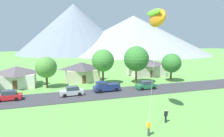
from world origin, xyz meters
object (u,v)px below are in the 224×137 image
(parked_car_red_mid_east, at_px, (9,96))
(watcher_person, at_px, (166,116))
(parked_car_green_west_end, at_px, (146,85))
(pickup_truck_navy_west_side, at_px, (106,86))
(house_right_center, at_px, (146,67))
(tree_near_left, at_px, (171,63))
(house_leftmost, at_px, (82,71))
(tree_center, at_px, (103,61))
(tree_near_right, at_px, (136,59))
(kite_flyer_with_kite, at_px, (157,18))
(parked_car_silver_mid_west, at_px, (72,91))
(house_left_center, at_px, (17,76))
(tree_right_of_center, at_px, (46,67))

(parked_car_red_mid_east, distance_m, watcher_person, 25.98)
(parked_car_green_west_end, xyz_separation_m, pickup_truck_navy_west_side, (-8.55, 0.78, 0.19))
(house_right_center, height_order, tree_near_left, tree_near_left)
(house_leftmost, distance_m, pickup_truck_navy_west_side, 12.59)
(tree_center, xyz_separation_m, tree_near_right, (7.75, -1.37, 0.32))
(tree_near_right, distance_m, kite_flyer_with_kite, 21.67)
(tree_near_right, bearing_deg, parked_car_red_mid_east, -168.17)
(parked_car_silver_mid_west, distance_m, watcher_person, 18.65)
(tree_near_left, distance_m, watcher_person, 26.51)
(tree_center, bearing_deg, tree_near_left, -6.58)
(tree_center, height_order, watcher_person, tree_center)
(house_left_center, relative_size, parked_car_silver_mid_west, 1.92)
(house_left_center, relative_size, watcher_person, 4.90)
(house_right_center, relative_size, parked_car_red_mid_east, 2.34)
(house_left_center, distance_m, tree_near_right, 27.30)
(parked_car_red_mid_east, bearing_deg, tree_center, 20.30)
(house_leftmost, height_order, tree_near_right, tree_near_right)
(tree_near_left, relative_size, parked_car_silver_mid_west, 1.64)
(tree_center, distance_m, pickup_truck_navy_west_side, 7.92)
(tree_near_left, xyz_separation_m, kite_flyer_with_kite, (-15.71, -18.86, 8.32))
(house_leftmost, distance_m, watcher_person, 29.60)
(house_leftmost, relative_size, parked_car_silver_mid_west, 1.94)
(pickup_truck_navy_west_side, distance_m, kite_flyer_with_kite, 18.88)
(tree_center, xyz_separation_m, parked_car_red_mid_east, (-18.64, -6.89, -4.73))
(tree_center, bearing_deg, tree_right_of_center, 177.41)
(parked_car_green_west_end, bearing_deg, tree_center, 135.80)
(tree_center, height_order, parked_car_red_mid_east, tree_center)
(tree_center, relative_size, kite_flyer_with_kite, 0.57)
(kite_flyer_with_kite, bearing_deg, house_left_center, 128.30)
(house_right_center, distance_m, parked_car_red_mid_east, 36.77)
(tree_near_left, relative_size, kite_flyer_with_kite, 0.49)
(parked_car_green_west_end, bearing_deg, tree_near_right, 86.18)
(watcher_person, bearing_deg, tree_near_right, 74.25)
(pickup_truck_navy_west_side, bearing_deg, house_leftmost, 102.83)
(tree_right_of_center, height_order, tree_near_right, tree_near_right)
(pickup_truck_navy_west_side, height_order, kite_flyer_with_kite, kite_flyer_with_kite)
(house_leftmost, xyz_separation_m, tree_right_of_center, (-8.42, -5.27, 2.04))
(tree_near_left, xyz_separation_m, tree_center, (-17.01, 1.96, 0.97))
(parked_car_silver_mid_west, bearing_deg, parked_car_red_mid_east, 178.00)
(tree_near_left, distance_m, kite_flyer_with_kite, 25.92)
(parked_car_green_west_end, distance_m, kite_flyer_with_kite, 19.22)
(parked_car_red_mid_east, height_order, watcher_person, parked_car_red_mid_east)
(house_leftmost, distance_m, kite_flyer_with_kite, 29.12)
(tree_center, distance_m, tree_right_of_center, 12.46)
(house_leftmost, relative_size, tree_near_left, 1.19)
(house_leftmost, height_order, watcher_person, house_leftmost)
(house_right_center, relative_size, parked_car_silver_mid_west, 2.33)
(tree_near_left, bearing_deg, tree_right_of_center, 175.10)
(tree_center, bearing_deg, parked_car_green_west_end, -44.20)
(house_leftmost, height_order, house_right_center, house_right_center)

